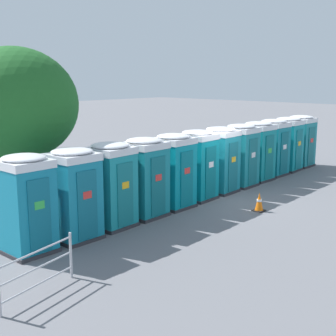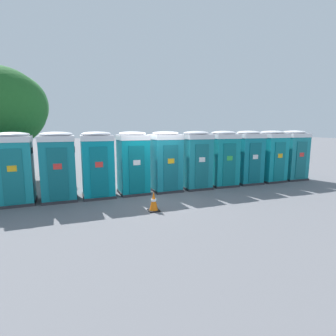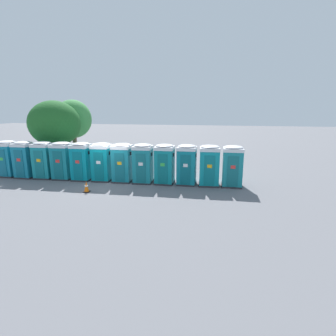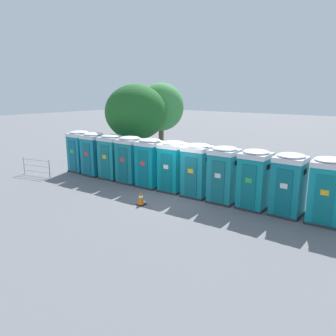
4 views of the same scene
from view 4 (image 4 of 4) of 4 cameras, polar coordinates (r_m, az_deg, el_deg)
The scene contains 16 objects.
ground_plane at distance 15.88m, azimuth 2.16°, elevation -4.72°, with size 120.00×120.00×0.00m, color slate.
portapotty_0 at distance 20.98m, azimuth -15.10°, elevation 2.87°, with size 1.19×1.22×2.54m.
portapotty_1 at distance 19.85m, azimuth -12.73°, elevation 2.43°, with size 1.23×1.22×2.54m.
portapotty_2 at distance 18.87m, azimuth -9.77°, elevation 2.02°, with size 1.28×1.28×2.54m.
portapotty_3 at distance 17.89m, azimuth -6.66°, elevation 1.51°, with size 1.28×1.25×2.54m.
portapotty_4 at distance 16.99m, azimuth -3.17°, elevation 0.95°, with size 1.24×1.23×2.54m.
portapotty_5 at distance 16.20m, azimuth 0.82°, elevation 0.36°, with size 1.24×1.26×2.54m.
portapotty_6 at distance 15.44m, azimuth 5.05°, elevation -0.34°, with size 1.26×1.27×2.54m.
portapotty_7 at distance 14.77m, azimuth 9.69°, elevation -1.11°, with size 1.23×1.24×2.54m.
portapotty_8 at distance 14.26m, azimuth 14.81°, elevation -1.88°, with size 1.19×1.21×2.54m.
portapotty_9 at distance 13.88m, azimuth 20.28°, elevation -2.68°, with size 1.19×1.21×2.54m.
portapotty_10 at distance 13.60m, azimuth 25.98°, elevation -3.54°, with size 1.32×1.28×2.54m.
street_tree_0 at distance 23.21m, azimuth -1.22°, elevation 10.52°, with size 3.16×3.16×5.47m.
street_tree_1 at distance 21.64m, azimuth -5.65°, elevation 9.60°, with size 3.97×3.97×5.35m.
traffic_cone at distance 14.49m, azimuth -4.74°, elevation -5.25°, with size 0.36×0.36×0.64m.
event_barrier at distance 20.80m, azimuth -21.96°, elevation 0.27°, with size 2.01×0.52×1.05m.
Camera 4 is at (8.75, -12.32, 4.89)m, focal length 35.00 mm.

